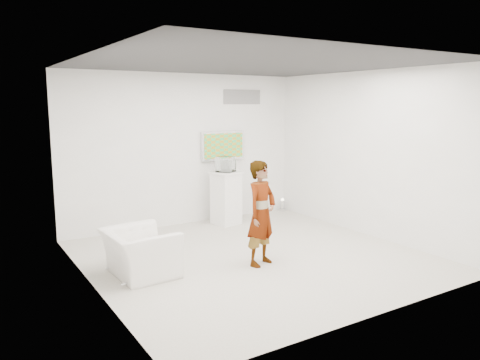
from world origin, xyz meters
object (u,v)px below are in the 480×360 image
(person, at_px, (261,213))
(tv, at_px, (223,146))
(floor_uplight, at_px, (282,205))
(pedestal, at_px, (226,198))
(armchair, at_px, (140,252))

(person, bearing_deg, tv, 50.06)
(tv, xyz_separation_m, person, (-0.95, -2.80, -0.76))
(person, xyz_separation_m, floor_uplight, (2.45, 2.70, -0.66))
(person, xyz_separation_m, pedestal, (0.78, 2.38, -0.26))
(armchair, height_order, floor_uplight, armchair)
(armchair, bearing_deg, floor_uplight, -65.48)
(tv, relative_size, floor_uplight, 3.68)
(pedestal, xyz_separation_m, floor_uplight, (1.67, 0.32, -0.40))
(armchair, bearing_deg, pedestal, -56.40)
(tv, xyz_separation_m, armchair, (-2.66, -2.26, -1.22))
(tv, distance_m, person, 3.06)
(person, height_order, pedestal, person)
(armchair, height_order, pedestal, pedestal)
(person, relative_size, floor_uplight, 5.82)
(tv, height_order, pedestal, tv)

